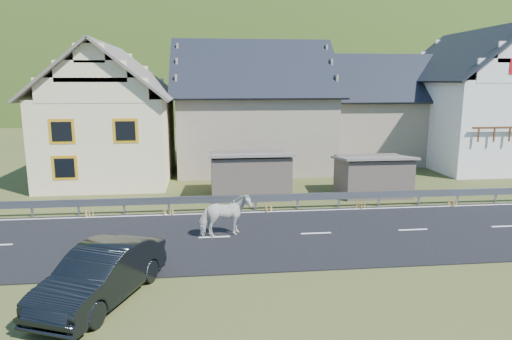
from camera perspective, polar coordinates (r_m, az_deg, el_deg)
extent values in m
plane|color=#363F1A|center=(18.32, 7.50, -7.97)|extent=(160.00, 160.00, 0.00)
cube|color=black|center=(18.31, 7.51, -7.91)|extent=(60.00, 7.00, 0.04)
cube|color=silver|center=(18.31, 7.51, -7.84)|extent=(60.00, 6.60, 0.01)
cube|color=#93969B|center=(21.59, 5.23, -3.37)|extent=(28.00, 0.08, 0.34)
cube|color=#93969B|center=(22.63, -26.21, -4.42)|extent=(0.10, 0.06, 0.70)
cube|color=#93969B|center=(22.02, -21.30, -4.43)|extent=(0.10, 0.06, 0.70)
cube|color=#93969B|center=(21.58, -16.16, -4.41)|extent=(0.10, 0.06, 0.70)
cube|color=#93969B|center=(21.33, -10.84, -4.35)|extent=(0.10, 0.06, 0.70)
cube|color=#93969B|center=(21.25, -5.45, -4.25)|extent=(0.10, 0.06, 0.70)
cube|color=#93969B|center=(21.37, -0.07, -4.12)|extent=(0.10, 0.06, 0.70)
cube|color=#93969B|center=(21.67, 5.21, -3.95)|extent=(0.10, 0.06, 0.70)
cube|color=#93969B|center=(22.15, 10.30, -3.75)|extent=(0.10, 0.06, 0.70)
cube|color=#93969B|center=(22.79, 15.13, -3.54)|extent=(0.10, 0.06, 0.70)
cube|color=#93969B|center=(23.59, 19.67, -3.32)|extent=(0.10, 0.06, 0.70)
cube|color=#93969B|center=(24.52, 23.88, -3.10)|extent=(0.10, 0.06, 0.70)
cube|color=#93969B|center=(25.58, 27.77, -2.87)|extent=(0.10, 0.06, 0.70)
cube|color=#63574B|center=(23.91, -0.80, -0.64)|extent=(4.30, 3.30, 2.40)
cube|color=#63574B|center=(24.92, 14.37, -0.74)|extent=(3.80, 2.90, 2.20)
cube|color=#FFEEB9|center=(29.58, -17.53, 3.85)|extent=(7.00, 9.00, 5.00)
cube|color=#C78C14|center=(25.52, -23.10, 4.45)|extent=(1.30, 0.12, 1.30)
cube|color=#C78C14|center=(24.79, -15.98, 4.74)|extent=(1.30, 0.12, 1.30)
cube|color=#C78C14|center=(25.78, -22.78, 0.26)|extent=(1.30, 0.12, 1.30)
cube|color=gray|center=(31.29, -21.10, 11.46)|extent=(0.70, 0.70, 2.40)
cube|color=gray|center=(32.15, -0.48, 4.90)|extent=(10.00, 9.00, 5.00)
cube|color=gray|center=(36.49, 15.07, 4.94)|extent=(9.00, 8.00, 4.60)
cube|color=white|center=(36.44, 25.72, 5.33)|extent=(8.00, 10.00, 6.00)
ellipsoid|color=#243D0F|center=(198.72, -3.59, 3.51)|extent=(440.00, 280.00, 260.00)
ellipsoid|color=black|center=(136.59, -28.56, 9.74)|extent=(76.00, 50.00, 28.00)
imported|color=silver|center=(17.64, -3.86, -5.72)|extent=(1.37, 2.11, 1.64)
imported|color=black|center=(13.44, -18.78, -12.25)|extent=(3.21, 4.86, 1.51)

